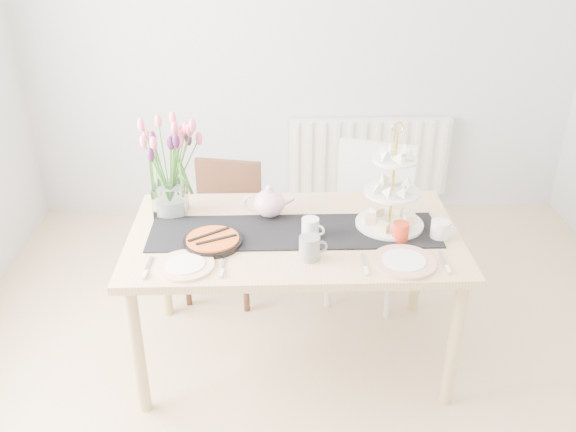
{
  "coord_description": "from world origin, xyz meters",
  "views": [
    {
      "loc": [
        -0.24,
        -2.07,
        2.2
      ],
      "look_at": [
        -0.16,
        0.46,
        0.87
      ],
      "focal_mm": 38.0,
      "sensor_mm": 36.0,
      "label": 1
    }
  ],
  "objects_px": {
    "chair_white": "(370,211)",
    "mug_grey": "(309,248)",
    "cream_jug": "(440,230)",
    "mug_orange": "(401,232)",
    "plate_right": "(404,262)",
    "mug_white": "(310,228)",
    "plate_left": "(185,266)",
    "tulip_vase": "(166,154)",
    "dining_table": "(294,246)",
    "teapot": "(269,203)",
    "tart_tin": "(213,241)",
    "chair_brown": "(226,219)",
    "cake_stand": "(391,201)",
    "radiator": "(369,157)"
  },
  "relations": [
    {
      "from": "chair_white",
      "to": "mug_grey",
      "type": "xyz_separation_m",
      "value": [
        -0.42,
        -0.87,
        0.26
      ]
    },
    {
      "from": "mug_grey",
      "to": "cream_jug",
      "type": "bearing_deg",
      "value": 5.98
    },
    {
      "from": "mug_orange",
      "to": "plate_right",
      "type": "distance_m",
      "value": 0.21
    },
    {
      "from": "mug_white",
      "to": "cream_jug",
      "type": "bearing_deg",
      "value": 25.54
    },
    {
      "from": "cream_jug",
      "to": "plate_left",
      "type": "bearing_deg",
      "value": -148.29
    },
    {
      "from": "cream_jug",
      "to": "plate_left",
      "type": "height_order",
      "value": "cream_jug"
    },
    {
      "from": "tulip_vase",
      "to": "mug_grey",
      "type": "height_order",
      "value": "tulip_vase"
    },
    {
      "from": "cream_jug",
      "to": "mug_grey",
      "type": "relative_size",
      "value": 0.8
    },
    {
      "from": "dining_table",
      "to": "mug_white",
      "type": "xyz_separation_m",
      "value": [
        0.07,
        -0.05,
        0.13
      ]
    },
    {
      "from": "mug_grey",
      "to": "plate_left",
      "type": "height_order",
      "value": "mug_grey"
    },
    {
      "from": "teapot",
      "to": "dining_table",
      "type": "bearing_deg",
      "value": -49.54
    },
    {
      "from": "tulip_vase",
      "to": "plate_right",
      "type": "bearing_deg",
      "value": -25.2
    },
    {
      "from": "teapot",
      "to": "mug_grey",
      "type": "bearing_deg",
      "value": -61.95
    },
    {
      "from": "tart_tin",
      "to": "plate_right",
      "type": "bearing_deg",
      "value": -12.74
    },
    {
      "from": "mug_grey",
      "to": "chair_brown",
      "type": "bearing_deg",
      "value": 106.79
    },
    {
      "from": "cake_stand",
      "to": "plate_right",
      "type": "bearing_deg",
      "value": -89.21
    },
    {
      "from": "cake_stand",
      "to": "tart_tin",
      "type": "bearing_deg",
      "value": -170.33
    },
    {
      "from": "dining_table",
      "to": "tulip_vase",
      "type": "bearing_deg",
      "value": 160.37
    },
    {
      "from": "tart_tin",
      "to": "mug_grey",
      "type": "bearing_deg",
      "value": -17.88
    },
    {
      "from": "plate_right",
      "to": "chair_brown",
      "type": "bearing_deg",
      "value": 131.51
    },
    {
      "from": "mug_white",
      "to": "dining_table",
      "type": "bearing_deg",
      "value": 176.14
    },
    {
      "from": "cake_stand",
      "to": "tart_tin",
      "type": "xyz_separation_m",
      "value": [
        -0.86,
        -0.15,
        -0.12
      ]
    },
    {
      "from": "radiator",
      "to": "chair_brown",
      "type": "height_order",
      "value": "chair_brown"
    },
    {
      "from": "cream_jug",
      "to": "plate_right",
      "type": "bearing_deg",
      "value": -112.98
    },
    {
      "from": "chair_white",
      "to": "tart_tin",
      "type": "height_order",
      "value": "chair_white"
    },
    {
      "from": "plate_left",
      "to": "radiator",
      "type": "bearing_deg",
      "value": 60.36
    },
    {
      "from": "radiator",
      "to": "plate_right",
      "type": "distance_m",
      "value": 2.01
    },
    {
      "from": "chair_brown",
      "to": "plate_left",
      "type": "height_order",
      "value": "chair_brown"
    },
    {
      "from": "chair_brown",
      "to": "mug_white",
      "type": "height_order",
      "value": "mug_white"
    },
    {
      "from": "dining_table",
      "to": "plate_left",
      "type": "height_order",
      "value": "plate_left"
    },
    {
      "from": "cream_jug",
      "to": "mug_orange",
      "type": "bearing_deg",
      "value": -153.66
    },
    {
      "from": "chair_brown",
      "to": "mug_orange",
      "type": "bearing_deg",
      "value": -29.34
    },
    {
      "from": "mug_grey",
      "to": "plate_left",
      "type": "xyz_separation_m",
      "value": [
        -0.55,
        -0.05,
        -0.05
      ]
    },
    {
      "from": "radiator",
      "to": "mug_orange",
      "type": "height_order",
      "value": "mug_orange"
    },
    {
      "from": "mug_grey",
      "to": "plate_left",
      "type": "relative_size",
      "value": 0.43
    },
    {
      "from": "cream_jug",
      "to": "tart_tin",
      "type": "bearing_deg",
      "value": -157.49
    },
    {
      "from": "cake_stand",
      "to": "tart_tin",
      "type": "relative_size",
      "value": 1.77
    },
    {
      "from": "chair_white",
      "to": "plate_left",
      "type": "xyz_separation_m",
      "value": [
        -0.97,
        -0.92,
        0.21
      ]
    },
    {
      "from": "cake_stand",
      "to": "mug_orange",
      "type": "bearing_deg",
      "value": -79.19
    },
    {
      "from": "tulip_vase",
      "to": "cake_stand",
      "type": "bearing_deg",
      "value": -9.12
    },
    {
      "from": "mug_white",
      "to": "plate_right",
      "type": "bearing_deg",
      "value": -3.57
    },
    {
      "from": "mug_orange",
      "to": "mug_grey",
      "type": "bearing_deg",
      "value": 152.57
    },
    {
      "from": "radiator",
      "to": "chair_brown",
      "type": "distance_m",
      "value": 1.43
    },
    {
      "from": "radiator",
      "to": "mug_white",
      "type": "relative_size",
      "value": 12.16
    },
    {
      "from": "radiator",
      "to": "dining_table",
      "type": "distance_m",
      "value": 1.81
    },
    {
      "from": "tulip_vase",
      "to": "plate_left",
      "type": "distance_m",
      "value": 0.62
    },
    {
      "from": "cake_stand",
      "to": "cream_jug",
      "type": "height_order",
      "value": "cake_stand"
    },
    {
      "from": "tart_tin",
      "to": "cake_stand",
      "type": "bearing_deg",
      "value": 9.67
    },
    {
      "from": "plate_left",
      "to": "chair_white",
      "type": "bearing_deg",
      "value": 43.3
    },
    {
      "from": "mug_grey",
      "to": "mug_white",
      "type": "bearing_deg",
      "value": 76.25
    }
  ]
}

